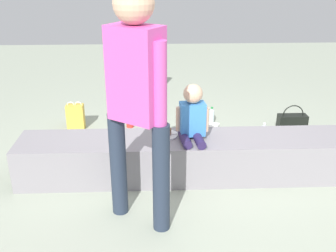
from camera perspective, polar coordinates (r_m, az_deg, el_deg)
The scene contains 12 objects.
ground_plane at distance 3.59m, azimuth 2.38°, elevation -7.13°, with size 12.00×12.00×0.00m, color #9AA490.
concrete_ledge at distance 3.50m, azimuth 2.43°, elevation -4.52°, with size 2.89×0.48×0.37m, color gray.
child_seated at distance 3.33m, azimuth 3.53°, elevation 1.46°, with size 0.28×0.32×0.48m.
adult_standing at distance 2.59m, azimuth -4.58°, elevation 5.24°, with size 0.43×0.36×1.68m.
cake_plate at distance 3.46m, azimuth -0.34°, elevation -1.06°, with size 0.22×0.22×0.07m.
gift_bag at distance 4.62m, azimuth -13.15°, elevation 1.31°, with size 0.19×0.12×0.33m.
railing_post at distance 5.01m, azimuth -4.37°, elevation 7.33°, with size 0.36×0.36×1.20m.
water_bottle_near_gift at distance 4.67m, azimuth 6.28°, elevation 1.41°, with size 0.06×0.06×0.21m.
water_bottle_far_side at distance 4.37m, azimuth 13.61°, elevation -0.83°, with size 0.07×0.07×0.19m.
party_cup_red at distance 4.59m, azimuth -5.50°, elevation 0.49°, with size 0.08×0.08×0.11m, color red.
cake_box_white at distance 4.37m, azimuth 5.12°, elevation -0.74°, with size 0.28×0.34×0.11m, color white.
handbag_black_leather at distance 4.61m, azimuth 17.39°, elevation 0.37°, with size 0.32×0.13×0.33m.
Camera 1 is at (-0.28, -3.10, 1.80)m, focal length 42.39 mm.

